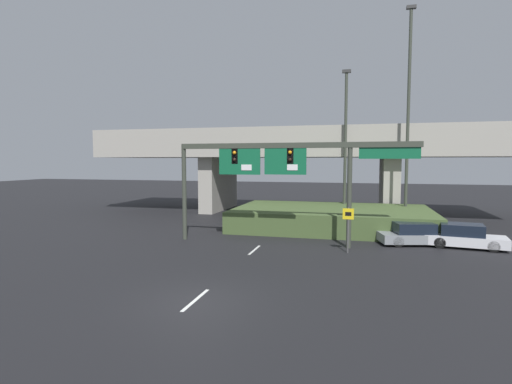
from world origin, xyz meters
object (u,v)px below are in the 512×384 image
at_px(highway_light_pole_near, 345,142).
at_px(parked_sedan_near_right, 415,234).
at_px(highway_light_pole_far, 408,113).
at_px(parked_sedan_mid_right, 464,237).
at_px(speed_limit_sign, 348,223).
at_px(signal_gantry, 280,163).

bearing_deg(highway_light_pole_near, parked_sedan_near_right, -60.67).
xyz_separation_m(highway_light_pole_far, parked_sedan_mid_right, (2.48, -7.51, -8.11)).
height_order(speed_limit_sign, parked_sedan_mid_right, speed_limit_sign).
bearing_deg(signal_gantry, highway_light_pole_far, 49.06).
bearing_deg(parked_sedan_mid_right, speed_limit_sign, -146.17).
xyz_separation_m(highway_light_pole_near, parked_sedan_mid_right, (7.18, -8.21, -5.94)).
xyz_separation_m(speed_limit_sign, highway_light_pole_far, (4.09, 10.68, 7.10)).
distance_m(highway_light_pole_near, parked_sedan_near_right, 10.98).
distance_m(speed_limit_sign, parked_sedan_mid_right, 7.36).
distance_m(speed_limit_sign, highway_light_pole_far, 13.46).
bearing_deg(parked_sedan_mid_right, highway_light_pole_near, 139.22).
bearing_deg(parked_sedan_near_right, highway_light_pole_near, 105.25).
xyz_separation_m(signal_gantry, highway_light_pole_near, (3.43, 10.08, 1.64)).
height_order(parked_sedan_near_right, parked_sedan_mid_right, parked_sedan_mid_right).
bearing_deg(signal_gantry, parked_sedan_mid_right, 10.00).
xyz_separation_m(highway_light_pole_far, parked_sedan_near_right, (-0.18, -7.35, -8.12)).
height_order(highway_light_pole_far, parked_sedan_mid_right, highway_light_pole_far).
bearing_deg(highway_light_pole_near, parked_sedan_mid_right, -48.83).
relative_size(highway_light_pole_far, parked_sedan_mid_right, 3.64).
xyz_separation_m(parked_sedan_near_right, parked_sedan_mid_right, (2.66, -0.17, 0.01)).
bearing_deg(highway_light_pole_far, signal_gantry, -130.94).
height_order(highway_light_pole_near, parked_sedan_mid_right, highway_light_pole_near).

